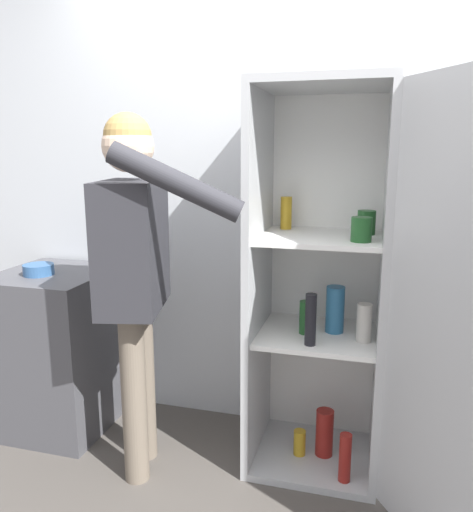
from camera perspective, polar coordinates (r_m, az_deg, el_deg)
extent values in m
cube|color=silver|center=(2.65, 6.97, 6.51)|extent=(7.00, 0.06, 2.55)
cube|color=#B7BABC|center=(2.74, 8.73, -21.45)|extent=(0.62, 0.55, 0.04)
cube|color=#B7BABC|center=(2.31, 10.19, 18.76)|extent=(0.62, 0.55, 0.04)
cube|color=white|center=(2.62, 10.02, -1.71)|extent=(0.62, 0.03, 1.75)
cube|color=#B7BABC|center=(2.42, 2.55, -2.70)|extent=(0.04, 0.55, 1.75)
cube|color=#B7BABC|center=(2.36, 16.42, -3.53)|extent=(0.04, 0.55, 1.75)
cube|color=white|center=(2.45, 9.20, -8.89)|extent=(0.55, 0.48, 0.02)
cube|color=white|center=(2.33, 9.59, 2.07)|extent=(0.55, 0.48, 0.02)
cube|color=#B7BABC|center=(1.88, 22.88, -7.97)|extent=(0.37, 0.54, 1.75)
cylinder|color=maroon|center=(2.66, 10.02, -19.26)|extent=(0.09, 0.09, 0.24)
cylinder|color=beige|center=(2.36, 14.38, -7.40)|extent=(0.07, 0.07, 0.18)
cylinder|color=#B78C1E|center=(2.48, 5.69, 4.92)|extent=(0.06, 0.06, 0.16)
cylinder|color=#B78C1E|center=(2.67, 7.22, -20.38)|extent=(0.06, 0.06, 0.13)
cylinder|color=#1E5123|center=(2.40, 7.86, -6.97)|extent=(0.06, 0.06, 0.16)
cylinder|color=#1E5123|center=(2.39, 14.62, 3.72)|extent=(0.08, 0.08, 0.11)
cylinder|color=maroon|center=(2.50, 12.29, -21.60)|extent=(0.06, 0.06, 0.23)
cylinder|color=#1E5123|center=(2.19, 14.08, 2.96)|extent=(0.09, 0.09, 0.11)
cylinder|color=teal|center=(2.44, 11.19, -6.01)|extent=(0.09, 0.09, 0.22)
cylinder|color=black|center=(2.26, 8.47, -7.21)|extent=(0.05, 0.05, 0.24)
cylinder|color=#726656|center=(2.58, -10.63, -13.83)|extent=(0.11, 0.11, 0.82)
cylinder|color=#726656|center=(2.42, -11.62, -15.68)|extent=(0.11, 0.11, 0.82)
cube|color=#2D2D33|center=(2.28, -11.81, 1.17)|extent=(0.35, 0.49, 0.58)
sphere|color=beige|center=(2.24, -12.29, 12.18)|extent=(0.22, 0.22, 0.22)
sphere|color=#AD894C|center=(2.24, -12.34, 13.18)|extent=(0.21, 0.21, 0.21)
cylinder|color=#2D2D33|center=(2.52, -10.40, 1.58)|extent=(0.09, 0.09, 0.54)
cylinder|color=#2D2D33|center=(1.95, -6.92, 8.36)|extent=(0.54, 0.21, 0.31)
cube|color=#4C4C51|center=(3.00, -19.64, -9.95)|extent=(0.58, 0.61, 0.88)
cylinder|color=#335B8E|center=(2.82, -21.69, -1.45)|extent=(0.16, 0.16, 0.06)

